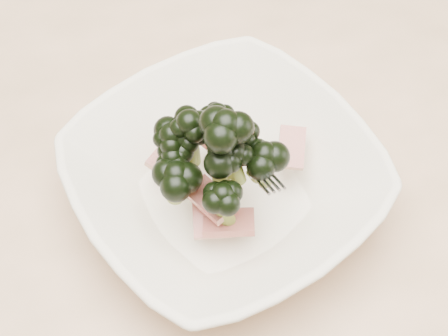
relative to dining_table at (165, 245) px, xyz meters
The scene contains 2 objects.
dining_table is the anchor object (origin of this frame).
broccoli_dish 0.15m from the dining_table, 16.01° to the right, with size 0.33×0.33×0.14m.
Camera 1 is at (-0.02, -0.31, 1.25)m, focal length 50.00 mm.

